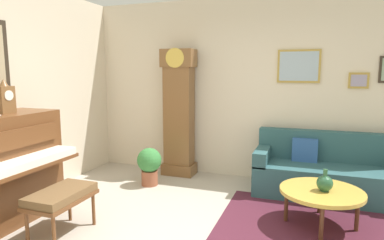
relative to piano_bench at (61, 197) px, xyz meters
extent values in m
cube|color=beige|center=(1.41, 2.60, 0.99)|extent=(5.30, 0.10, 2.80)
cube|color=#B28E3D|center=(2.96, 2.53, 1.14)|extent=(0.26, 0.03, 0.22)
cube|color=#998EA8|center=(2.96, 2.51, 1.14)|extent=(0.20, 0.01, 0.16)
cube|color=#B28E3D|center=(2.16, 2.53, 1.34)|extent=(0.60, 0.03, 0.48)
cube|color=#9EB2C1|center=(2.16, 2.51, 1.34)|extent=(0.54, 0.01, 0.42)
cube|color=#4C1E2D|center=(2.48, 1.11, -0.40)|extent=(2.10, 1.50, 0.01)
cube|color=brown|center=(-0.41, -0.06, 0.27)|extent=(0.28, 1.38, 0.04)
cube|color=white|center=(-0.41, -0.06, 0.33)|extent=(0.26, 1.32, 0.08)
cube|color=brown|center=(-0.52, -0.06, 0.57)|extent=(0.03, 1.20, 0.20)
cube|color=brown|center=(0.00, 0.00, -0.03)|extent=(0.42, 0.70, 0.04)
cube|color=brown|center=(0.00, 0.00, 0.03)|extent=(0.40, 0.68, 0.08)
cylinder|color=brown|center=(0.16, -0.30, -0.23)|extent=(0.04, 0.04, 0.36)
cylinder|color=brown|center=(0.16, 0.30, -0.23)|extent=(0.04, 0.04, 0.36)
cylinder|color=brown|center=(-0.16, -0.30, -0.23)|extent=(0.04, 0.04, 0.36)
cylinder|color=brown|center=(-0.16, 0.30, -0.23)|extent=(0.04, 0.04, 0.36)
cube|color=brown|center=(0.37, 2.32, -0.32)|extent=(0.52, 0.34, 0.18)
cube|color=brown|center=(0.37, 2.32, 0.48)|extent=(0.44, 0.28, 1.78)
cube|color=brown|center=(0.37, 2.32, 1.47)|extent=(0.52, 0.32, 0.28)
cylinder|color=gold|center=(0.37, 2.17, 1.47)|extent=(0.30, 0.02, 0.30)
cylinder|color=gold|center=(0.37, 2.27, 0.54)|extent=(0.03, 0.03, 0.70)
cube|color=#2D565B|center=(2.61, 2.08, -0.20)|extent=(1.90, 0.80, 0.42)
cube|color=#2D565B|center=(2.61, 2.38, 0.21)|extent=(1.90, 0.20, 0.44)
cube|color=#2D565B|center=(1.75, 2.08, 0.09)|extent=(0.18, 0.80, 0.20)
cube|color=#2D5699|center=(2.31, 2.22, 0.17)|extent=(0.34, 0.12, 0.32)
cylinder|color=gold|center=(2.51, 1.10, -0.02)|extent=(0.88, 0.88, 0.04)
torus|color=#4C2B19|center=(2.51, 1.10, -0.02)|extent=(0.88, 0.88, 0.04)
cylinder|color=#4C2B19|center=(2.51, 1.46, -0.22)|extent=(0.04, 0.04, 0.37)
cylinder|color=#4C2B19|center=(2.87, 1.10, -0.22)|extent=(0.04, 0.04, 0.37)
cylinder|color=#4C2B19|center=(2.51, 0.74, -0.22)|extent=(0.04, 0.04, 0.37)
cylinder|color=#4C2B19|center=(2.15, 1.10, -0.22)|extent=(0.04, 0.04, 0.37)
cube|color=brown|center=(-0.82, 0.14, 0.96)|extent=(0.12, 0.18, 0.30)
cylinder|color=white|center=(-0.75, 0.14, 1.01)|extent=(0.01, 0.11, 0.11)
cone|color=brown|center=(-0.82, 0.14, 1.15)|extent=(0.10, 0.10, 0.08)
cylinder|color=#234C33|center=(2.53, 1.07, 0.01)|extent=(0.09, 0.09, 0.01)
sphere|color=#285638|center=(2.53, 1.07, 0.09)|extent=(0.17, 0.17, 0.17)
cylinder|color=#285638|center=(2.53, 1.07, 0.20)|extent=(0.04, 0.04, 0.08)
cylinder|color=#935138|center=(0.15, 1.67, -0.30)|extent=(0.24, 0.24, 0.22)
sphere|color=#387F3D|center=(0.15, 1.67, -0.03)|extent=(0.36, 0.36, 0.36)
camera|label=1|loc=(2.33, -2.59, 1.26)|focal=31.04mm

